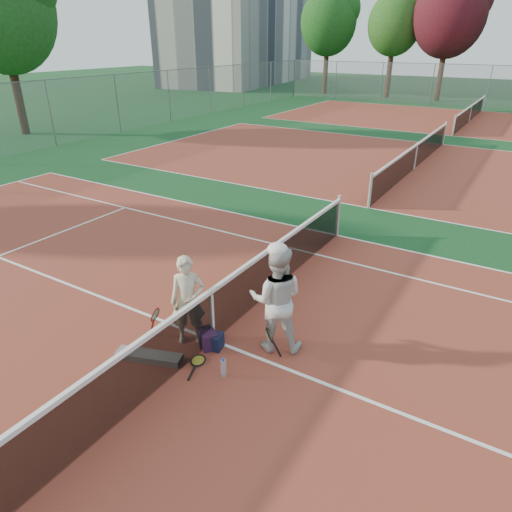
# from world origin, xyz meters

# --- Properties ---
(ground) EXTENTS (130.00, 130.00, 0.00)m
(ground) POSITION_xyz_m (0.00, 0.00, 0.00)
(ground) COLOR #113E1B
(ground) RESTS_ON ground
(court_main) EXTENTS (23.77, 10.97, 0.01)m
(court_main) POSITION_xyz_m (0.00, 0.00, 0.00)
(court_main) COLOR maroon
(court_main) RESTS_ON ground
(court_far_a) EXTENTS (23.77, 10.97, 0.01)m
(court_far_a) POSITION_xyz_m (0.00, 13.50, 0.00)
(court_far_a) COLOR maroon
(court_far_a) RESTS_ON ground
(court_far_b) EXTENTS (23.77, 10.97, 0.01)m
(court_far_b) POSITION_xyz_m (0.00, 27.00, 0.00)
(court_far_b) COLOR maroon
(court_far_b) RESTS_ON ground
(net_main) EXTENTS (0.10, 10.98, 1.02)m
(net_main) POSITION_xyz_m (0.00, 0.00, 0.51)
(net_main) COLOR black
(net_main) RESTS_ON ground
(net_far_a) EXTENTS (0.10, 10.98, 1.02)m
(net_far_a) POSITION_xyz_m (0.00, 13.50, 0.51)
(net_far_a) COLOR black
(net_far_a) RESTS_ON ground
(net_far_b) EXTENTS (0.10, 10.98, 1.02)m
(net_far_b) POSITION_xyz_m (0.00, 27.00, 0.51)
(net_far_b) COLOR black
(net_far_b) RESTS_ON ground
(fence_back) EXTENTS (32.00, 0.06, 3.00)m
(fence_back) POSITION_xyz_m (0.00, 34.00, 1.50)
(fence_back) COLOR slate
(fence_back) RESTS_ON ground
(fence_left) EXTENTS (0.06, 54.50, 3.00)m
(fence_left) POSITION_xyz_m (-16.00, 6.75, 1.50)
(fence_left) COLOR slate
(fence_left) RESTS_ON ground
(apartment_block) EXTENTS (12.96, 23.18, 15.00)m
(apartment_block) POSITION_xyz_m (-28.00, 44.00, 7.50)
(apartment_block) COLOR beige
(apartment_block) RESTS_ON ground
(player_a) EXTENTS (0.69, 0.65, 1.58)m
(player_a) POSITION_xyz_m (-0.35, -0.18, 0.79)
(player_a) COLOR #C4B897
(player_a) RESTS_ON ground
(player_b) EXTENTS (1.11, 1.01, 1.84)m
(player_b) POSITION_xyz_m (0.98, 0.43, 0.92)
(player_b) COLOR silver
(player_b) RESTS_ON ground
(racket_red) EXTENTS (0.27, 0.31, 0.58)m
(racket_red) POSITION_xyz_m (-0.91, -0.41, 0.29)
(racket_red) COLOR maroon
(racket_red) RESTS_ON ground
(racket_black_held) EXTENTS (0.38, 0.38, 0.56)m
(racket_black_held) POSITION_xyz_m (1.05, 0.12, 0.28)
(racket_black_held) COLOR black
(racket_black_held) RESTS_ON ground
(racket_spare) EXTENTS (0.45, 0.66, 0.04)m
(racket_spare) POSITION_xyz_m (0.13, -0.59, 0.02)
(racket_spare) COLOR black
(racket_spare) RESTS_ON ground
(sports_bag_navy) EXTENTS (0.39, 0.30, 0.28)m
(sports_bag_navy) POSITION_xyz_m (0.09, -0.16, 0.14)
(sports_bag_navy) COLOR black
(sports_bag_navy) RESTS_ON ground
(sports_bag_purple) EXTENTS (0.44, 0.41, 0.30)m
(sports_bag_purple) POSITION_xyz_m (0.01, -0.16, 0.15)
(sports_bag_purple) COLOR #28102B
(sports_bag_purple) RESTS_ON ground
(net_cover_canvas) EXTENTS (1.12, 0.59, 0.11)m
(net_cover_canvas) POSITION_xyz_m (-0.59, -0.95, 0.06)
(net_cover_canvas) COLOR slate
(net_cover_canvas) RESTS_ON ground
(water_bottle) EXTENTS (0.09, 0.09, 0.30)m
(water_bottle) POSITION_xyz_m (0.68, -0.65, 0.15)
(water_bottle) COLOR #ABC6D9
(water_bottle) RESTS_ON ground
(tree_back_0) EXTENTS (4.97, 4.97, 8.92)m
(tree_back_0) POSITION_xyz_m (-14.36, 37.16, 6.04)
(tree_back_0) COLOR #382314
(tree_back_0) RESTS_ON ground
(tree_back_1) EXTENTS (4.44, 4.44, 8.40)m
(tree_back_1) POSITION_xyz_m (-8.50, 37.52, 5.82)
(tree_back_1) COLOR #382314
(tree_back_1) RESTS_ON ground
(tree_back_maroon) EXTENTS (5.57, 5.57, 9.60)m
(tree_back_maroon) POSITION_xyz_m (-4.14, 37.24, 6.38)
(tree_back_maroon) COLOR #382314
(tree_back_maroon) RESTS_ON ground
(tree_left_1) EXTENTS (5.28, 5.28, 9.05)m
(tree_left_1) POSITION_xyz_m (-20.08, 9.98, 6.00)
(tree_left_1) COLOR #382314
(tree_left_1) RESTS_ON ground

